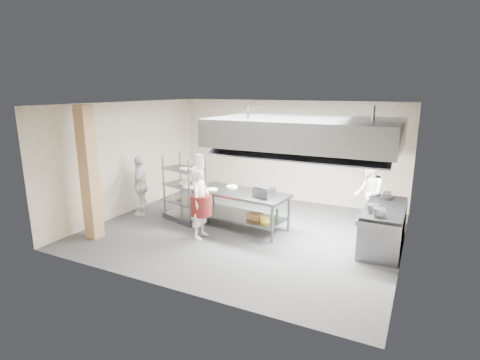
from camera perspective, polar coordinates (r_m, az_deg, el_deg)
The scene contains 23 objects.
floor at distance 9.11m, azimuth 0.64°, elevation -7.69°, with size 7.00×7.00×0.00m, color #3C3C3F.
ceiling at distance 8.49m, azimuth 0.70°, elevation 11.52°, with size 7.00×7.00×0.00m, color silver.
wall_back at distance 11.41m, azimuth 7.27°, elevation 4.39°, with size 7.00×7.00×0.00m, color #9E927D.
wall_left at distance 10.65m, azimuth -16.57°, elevation 3.27°, with size 6.00×6.00×0.00m, color #9E927D.
wall_right at distance 7.85m, azimuth 24.32°, elevation -0.96°, with size 6.00×6.00×0.00m, color #9E927D.
column at distance 8.93m, azimuth -21.99°, elevation 0.91°, with size 0.30×0.30×3.00m, color tan.
exhaust_hood at distance 8.44m, azimuth 9.93°, elevation 7.22°, with size 4.00×2.50×0.60m, color slate.
hood_strip_a at distance 8.77m, azimuth 4.19°, elevation 5.52°, with size 1.60×0.12×0.04m, color white.
hood_strip_b at distance 8.27m, azimuth 15.83°, elevation 4.54°, with size 1.60×0.12×0.04m, color white.
wall_shelf at distance 10.80m, azimuth 16.04°, elevation 3.45°, with size 1.50×0.28×0.04m, color slate.
island at distance 9.16m, azimuth -0.02°, elevation -4.55°, with size 2.39×0.99×0.91m, color gray, non-canonical shape.
island_worktop at distance 9.03m, azimuth -0.02°, elevation -1.99°, with size 2.39×0.99×0.06m, color slate.
island_undershelf at distance 9.21m, azimuth -0.02°, elevation -5.47°, with size 2.20×0.90×0.04m, color slate.
pass_rack at distance 9.68m, azimuth -8.42°, elevation -1.31°, with size 1.12×0.65×1.68m, color slate, non-canonical shape.
cooking_range at distance 8.66m, azimuth 21.00°, elevation -6.83°, with size 0.80×2.00×0.84m, color slate.
range_top at distance 8.52m, azimuth 21.25°, elevation -3.99°, with size 0.78×1.96×0.06m, color black.
chef_head at distance 8.49m, azimuth -6.05°, elevation -3.44°, with size 0.61×0.40×1.67m, color silver.
chef_line at distance 9.50m, azimuth 18.98°, elevation -2.00°, with size 0.85×0.66×1.75m, color white.
chef_plating at distance 10.34m, azimuth -14.87°, elevation -0.81°, with size 0.95×0.40×1.63m, color silver.
griddle at distance 8.61m, azimuth 3.66°, elevation -1.87°, with size 0.43×0.33×0.21m, color slate.
wicker_basket at distance 8.90m, azimuth 2.30°, elevation -5.53°, with size 0.34×0.23×0.15m, color brown.
stockpot at distance 8.02m, azimuth 19.66°, elevation -4.09°, with size 0.24×0.24×0.16m, color gray.
plate_stack at distance 9.76m, azimuth -8.36°, elevation -3.01°, with size 0.28×0.28×0.05m, color white.
Camera 1 is at (3.69, -7.64, 3.32)m, focal length 28.00 mm.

